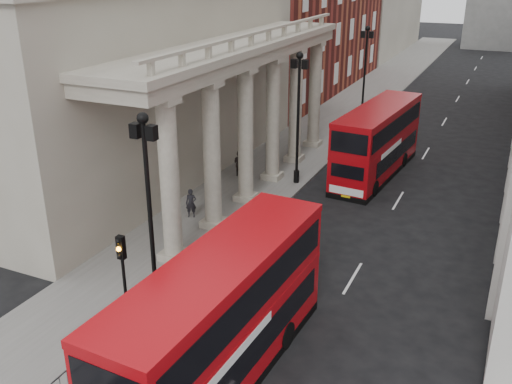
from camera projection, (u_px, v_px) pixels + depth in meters
name	position (u px, v px, depth m)	size (l,w,h in m)	color
ground	(108.00, 375.00, 19.96)	(260.00, 260.00, 0.00)	black
sidewalk_west	(313.00, 138.00, 46.34)	(6.00, 140.00, 0.12)	slate
kerb	(348.00, 142.00, 45.19)	(0.20, 140.00, 0.14)	slate
portico_building	(145.00, 85.00, 36.91)	(9.00, 28.00, 12.00)	gray
lamp_post_south	(149.00, 203.00, 21.71)	(1.05, 0.44, 8.32)	black
lamp_post_mid	(298.00, 110.00, 35.17)	(1.05, 0.44, 8.32)	black
lamp_post_north	(365.00, 68.00, 48.62)	(1.05, 0.44, 8.32)	black
traffic_light	(123.00, 269.00, 20.65)	(0.28, 0.33, 4.30)	black
crowd_barriers	(136.00, 323.00, 21.72)	(0.50, 18.75, 1.10)	gray
bus_near	(222.00, 318.00, 18.91)	(3.18, 11.10, 4.74)	#B2080E
bus_far	(378.00, 140.00, 37.74)	(3.54, 11.00, 4.67)	#9D070D
pedestrian_a	(191.00, 203.00, 31.70)	(0.60, 0.39, 1.63)	black
pedestrian_b	(239.00, 163.00, 37.81)	(0.85, 0.66, 1.74)	black
pedestrian_c	(247.00, 185.00, 34.04)	(0.86, 0.56, 1.76)	black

